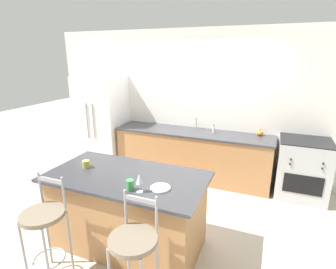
{
  "coord_description": "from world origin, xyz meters",
  "views": [
    {
      "loc": [
        1.3,
        -4.04,
        2.24
      ],
      "look_at": [
        -0.06,
        -0.66,
        1.13
      ],
      "focal_mm": 28.0,
      "sensor_mm": 36.0,
      "label": 1
    }
  ],
  "objects": [
    {
      "name": "wall_back",
      "position": [
        0.0,
        0.72,
        1.35
      ],
      "size": [
        6.0,
        0.07,
        2.7
      ],
      "color": "silver",
      "rests_on": "ground_plane"
    },
    {
      "name": "back_counter",
      "position": [
        0.0,
        0.39,
        0.45
      ],
      "size": [
        2.86,
        0.7,
        0.9
      ],
      "color": "#A87547",
      "rests_on": "ground_plane"
    },
    {
      "name": "soap_bottle",
      "position": [
        0.37,
        0.45,
        0.96
      ],
      "size": [
        0.05,
        0.05,
        0.15
      ],
      "color": "silver",
      "rests_on": "back_counter"
    },
    {
      "name": "pumpkin_decoration",
      "position": [
        1.15,
        0.57,
        0.94
      ],
      "size": [
        0.11,
        0.11,
        0.11
      ],
      "color": "orange",
      "rests_on": "back_counter"
    },
    {
      "name": "coffee_mug",
      "position": [
        -0.71,
        -1.7,
        0.97
      ],
      "size": [
        0.12,
        0.09,
        0.09
      ],
      "color": "#C1B251",
      "rests_on": "kitchen_island"
    },
    {
      "name": "tumbler_cup",
      "position": [
        0.06,
        -1.98,
        0.98
      ],
      "size": [
        0.08,
        0.08,
        0.11
      ],
      "color": "#3D934C",
      "rests_on": "kitchen_island"
    },
    {
      "name": "wine_glass",
      "position": [
        0.17,
        -1.98,
        1.06
      ],
      "size": [
        0.07,
        0.07,
        0.19
      ],
      "color": "white",
      "rests_on": "kitchen_island"
    },
    {
      "name": "ground_plane",
      "position": [
        0.0,
        0.0,
        0.0
      ],
      "size": [
        18.0,
        18.0,
        0.0
      ],
      "primitive_type": "plane",
      "color": "beige"
    },
    {
      "name": "sink_faucet",
      "position": [
        0.0,
        0.59,
        1.04
      ],
      "size": [
        0.02,
        0.13,
        0.22
      ],
      "color": "#ADAFB5",
      "rests_on": "back_counter"
    },
    {
      "name": "dinner_plate",
      "position": [
        0.33,
        -1.84,
        0.93
      ],
      "size": [
        0.21,
        0.21,
        0.02
      ],
      "color": "white",
      "rests_on": "kitchen_island"
    },
    {
      "name": "kitchen_island",
      "position": [
        -0.16,
        -1.7,
        0.47
      ],
      "size": [
        1.83,
        0.96,
        0.93
      ],
      "color": "#A87547",
      "rests_on": "ground_plane"
    },
    {
      "name": "refrigerator",
      "position": [
        -1.92,
        0.33,
        0.92
      ],
      "size": [
        0.9,
        0.77,
        1.84
      ],
      "color": "white",
      "rests_on": "ground_plane"
    },
    {
      "name": "bar_stool_near",
      "position": [
        -0.65,
        -2.45,
        0.63
      ],
      "size": [
        0.42,
        0.42,
        1.11
      ],
      "color": "#99999E",
      "rests_on": "ground_plane"
    },
    {
      "name": "oven_range",
      "position": [
        1.86,
        0.36,
        0.48
      ],
      "size": [
        0.76,
        0.7,
        0.96
      ],
      "color": "#ADAFB5",
      "rests_on": "ground_plane"
    },
    {
      "name": "bar_stool_far",
      "position": [
        0.34,
        -2.44,
        0.63
      ],
      "size": [
        0.42,
        0.42,
        1.11
      ],
      "color": "#99999E",
      "rests_on": "ground_plane"
    }
  ]
}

